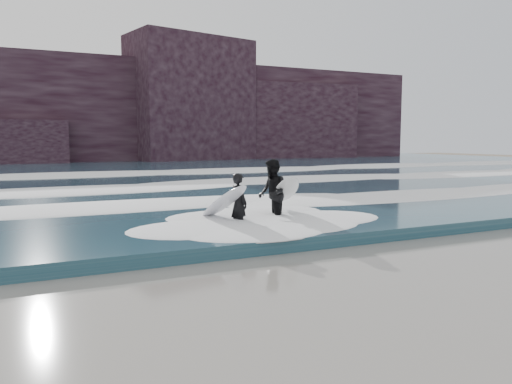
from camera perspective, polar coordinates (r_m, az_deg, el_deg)
ground at (r=9.42m, az=23.75°, el=-9.06°), size 120.00×120.00×0.00m
sea at (r=35.66m, az=-14.12°, el=2.31°), size 90.00×52.00×0.30m
headland at (r=52.43m, az=-17.96°, el=8.65°), size 70.00×9.00×10.00m
foam_near at (r=16.56m, az=-0.39°, el=-0.79°), size 60.00×3.20×0.20m
foam_mid at (r=23.06m, az=-7.77°, el=1.15°), size 60.00×4.00×0.24m
foam_far at (r=31.73m, az=-12.71°, el=2.44°), size 60.00×4.80×0.30m
surfer_left at (r=12.62m, az=-2.59°, el=-1.24°), size 1.07×2.15×1.53m
surfer_right at (r=13.46m, az=2.07°, el=-0.10°), size 1.54×2.28×1.85m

